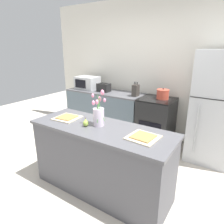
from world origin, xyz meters
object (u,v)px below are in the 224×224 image
object	(u,v)px
stove_range	(156,122)
pear_figurine	(86,123)
toaster	(104,87)
microwave	(87,83)
refrigerator	(215,108)
knife_block	(136,90)
plate_setting_right	(143,137)
plate_setting_left	(67,118)
flower_vase	(99,115)
cooking_pot	(163,94)

from	to	relation	value
stove_range	pear_figurine	bearing A→B (deg)	-98.82
toaster	microwave	distance (m)	0.47
stove_range	refrigerator	distance (m)	1.04
knife_block	plate_setting_right	bearing A→B (deg)	-60.57
stove_range	plate_setting_left	xyz separation A→B (m)	(-0.66, -1.60, 0.44)
pear_figurine	plate_setting_right	distance (m)	0.72
toaster	knife_block	distance (m)	0.74
flower_vase	toaster	size ratio (longest dim) A/B	1.56
flower_vase	plate_setting_left	distance (m)	0.52
plate_setting_right	microwave	distance (m)	2.63
cooking_pot	plate_setting_right	bearing A→B (deg)	-77.03
refrigerator	microwave	distance (m)	2.59
plate_setting_left	plate_setting_right	bearing A→B (deg)	0.00
stove_range	toaster	world-z (taller)	toaster
stove_range	knife_block	bearing A→B (deg)	-174.84
microwave	knife_block	size ratio (longest dim) A/B	1.78
stove_range	cooking_pot	bearing A→B (deg)	24.28
plate_setting_left	plate_setting_right	xyz separation A→B (m)	(1.11, 0.00, 0.00)
refrigerator	toaster	world-z (taller)	refrigerator
cooking_pot	knife_block	bearing A→B (deg)	-171.65
pear_figurine	plate_setting_left	distance (m)	0.40
refrigerator	pear_figurine	xyz separation A→B (m)	(-1.21, -1.68, 0.05)
knife_block	toaster	bearing A→B (deg)	179.51
refrigerator	flower_vase	distance (m)	1.92
pear_figurine	toaster	world-z (taller)	toaster
cooking_pot	plate_setting_left	bearing A→B (deg)	-114.19
stove_range	toaster	distance (m)	1.29
plate_setting_left	toaster	bearing A→B (deg)	108.05
plate_setting_right	stove_range	bearing A→B (deg)	105.90
microwave	knife_block	world-z (taller)	same
toaster	knife_block	xyz separation A→B (m)	(0.74, -0.01, 0.03)
pear_figurine	knife_block	distance (m)	1.65
plate_setting_left	microwave	size ratio (longest dim) A/B	0.69
flower_vase	microwave	bearing A→B (deg)	133.46
stove_range	refrigerator	bearing A→B (deg)	0.04
toaster	knife_block	size ratio (longest dim) A/B	1.04
pear_figurine	cooking_pot	world-z (taller)	cooking_pot
microwave	flower_vase	bearing A→B (deg)	-46.54
refrigerator	knife_block	size ratio (longest dim) A/B	6.56
stove_range	refrigerator	size ratio (longest dim) A/B	0.51
knife_block	flower_vase	bearing A→B (deg)	-79.87
pear_figurine	toaster	xyz separation A→B (m)	(-0.91, 1.65, 0.06)
plate_setting_left	cooking_pot	distance (m)	1.79
knife_block	microwave	bearing A→B (deg)	178.21
flower_vase	plate_setting_right	distance (m)	0.62
toaster	microwave	size ratio (longest dim) A/B	0.58
stove_range	pear_figurine	xyz separation A→B (m)	(-0.26, -1.68, 0.48)
microwave	stove_range	bearing A→B (deg)	0.02
flower_vase	plate_setting_right	world-z (taller)	flower_vase
pear_figurine	stove_range	bearing A→B (deg)	81.18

